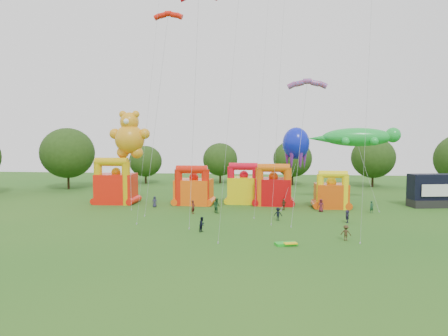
# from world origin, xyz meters

# --- Properties ---
(ground) EXTENTS (160.00, 160.00, 0.00)m
(ground) POSITION_xyz_m (0.00, 0.00, 0.00)
(ground) COLOR #215A19
(ground) RESTS_ON ground
(tree_ring) EXTENTS (120.88, 122.95, 12.07)m
(tree_ring) POSITION_xyz_m (-1.15, 0.60, 6.26)
(tree_ring) COLOR #352314
(tree_ring) RESTS_ON ground
(bouncy_castle_0) EXTENTS (5.78, 4.72, 7.10)m
(bouncy_castle_0) POSITION_xyz_m (-20.51, 26.31, 2.68)
(bouncy_castle_0) COLOR red
(bouncy_castle_0) RESTS_ON ground
(bouncy_castle_1) EXTENTS (5.55, 4.61, 5.99)m
(bouncy_castle_1) POSITION_xyz_m (-8.45, 26.70, 2.28)
(bouncy_castle_1) COLOR #FC5A0D
(bouncy_castle_1) RESTS_ON ground
(bouncy_castle_2) EXTENTS (4.85, 3.90, 6.31)m
(bouncy_castle_2) POSITION_xyz_m (-0.97, 28.52, 2.41)
(bouncy_castle_2) COLOR yellow
(bouncy_castle_2) RESTS_ON ground
(bouncy_castle_3) EXTENTS (5.42, 4.42, 6.27)m
(bouncy_castle_3) POSITION_xyz_m (3.51, 27.58, 2.38)
(bouncy_castle_3) COLOR red
(bouncy_castle_3) RESTS_ON ground
(bouncy_castle_4) EXTENTS (4.64, 3.81, 5.45)m
(bouncy_castle_4) POSITION_xyz_m (11.74, 25.78, 2.10)
(bouncy_castle_4) COLOR #DD4B0C
(bouncy_castle_4) RESTS_ON ground
(stage_trailer) EXTENTS (7.73, 4.07, 4.82)m
(stage_trailer) POSITION_xyz_m (26.89, 28.66, 2.32)
(stage_trailer) COLOR black
(stage_trailer) RESTS_ON ground
(teddy_bear_kite) EXTENTS (6.30, 8.37, 14.26)m
(teddy_bear_kite) POSITION_xyz_m (-17.80, 25.44, 7.24)
(teddy_bear_kite) COLOR orange
(teddy_bear_kite) RESTS_ON ground
(gecko_kite) EXTENTS (13.99, 10.80, 11.73)m
(gecko_kite) POSITION_xyz_m (16.71, 29.68, 7.49)
(gecko_kite) COLOR green
(gecko_kite) RESTS_ON ground
(octopus_kite) EXTENTS (4.47, 9.03, 11.74)m
(octopus_kite) POSITION_xyz_m (6.24, 27.45, 5.69)
(octopus_kite) COLOR #0C1AC2
(octopus_kite) RESTS_ON ground
(parafoil_kites) EXTENTS (22.92, 10.21, 28.18)m
(parafoil_kites) POSITION_xyz_m (-1.49, 16.70, 11.11)
(parafoil_kites) COLOR red
(parafoil_kites) RESTS_ON ground
(diamond_kites) EXTENTS (26.40, 19.02, 40.48)m
(diamond_kites) POSITION_xyz_m (1.22, 14.04, 17.21)
(diamond_kites) COLOR #EE0B38
(diamond_kites) RESTS_ON ground
(folded_kite_bundle) EXTENTS (2.21, 1.55, 0.31)m
(folded_kite_bundle) POSITION_xyz_m (4.58, 4.77, 0.14)
(folded_kite_bundle) COLOR green
(folded_kite_bundle) RESTS_ON ground
(spectator_0) EXTENTS (0.86, 0.65, 1.58)m
(spectator_0) POSITION_xyz_m (-13.58, 23.61, 0.79)
(spectator_0) COLOR #282842
(spectator_0) RESTS_ON ground
(spectator_1) EXTENTS (0.59, 0.75, 1.80)m
(spectator_1) POSITION_xyz_m (-7.05, 19.18, 0.90)
(spectator_1) COLOR #4C1A15
(spectator_1) RESTS_ON ground
(spectator_2) EXTENTS (1.21, 1.21, 1.98)m
(spectator_2) POSITION_xyz_m (-4.07, 20.19, 0.99)
(spectator_2) COLOR #1C4624
(spectator_2) RESTS_ON ground
(spectator_3) EXTENTS (1.05, 0.65, 1.58)m
(spectator_3) POSITION_xyz_m (4.00, 16.06, 0.79)
(spectator_3) COLOR black
(spectator_3) RESTS_ON ground
(spectator_4) EXTENTS (0.96, 0.92, 1.60)m
(spectator_4) POSITION_xyz_m (4.92, 23.26, 0.80)
(spectator_4) COLOR #45311B
(spectator_4) RESTS_ON ground
(spectator_5) EXTENTS (0.62, 1.45, 1.52)m
(spectator_5) POSITION_xyz_m (12.09, 15.75, 0.76)
(spectator_5) COLOR #2F2B48
(spectator_5) RESTS_ON ground
(spectator_6) EXTENTS (1.00, 0.86, 1.73)m
(spectator_6) POSITION_xyz_m (9.90, 22.58, 0.86)
(spectator_6) COLOR #591924
(spectator_6) RESTS_ON ground
(spectator_7) EXTENTS (0.70, 0.61, 1.62)m
(spectator_7) POSITION_xyz_m (16.52, 22.49, 0.81)
(spectator_7) COLOR #1B4429
(spectator_7) RESTS_ON ground
(spectator_8) EXTENTS (0.82, 0.93, 1.60)m
(spectator_8) POSITION_xyz_m (-4.13, 9.20, 0.80)
(spectator_8) COLOR black
(spectator_8) RESTS_ON ground
(spectator_9) EXTENTS (1.11, 0.83, 1.54)m
(spectator_9) POSITION_xyz_m (10.36, 7.12, 0.77)
(spectator_9) COLOR #3B2B17
(spectator_9) RESTS_ON ground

